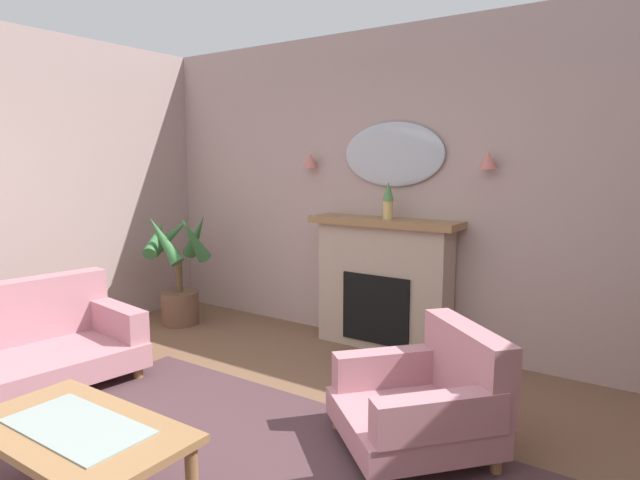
{
  "coord_description": "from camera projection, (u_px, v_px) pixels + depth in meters",
  "views": [
    {
      "loc": [
        1.96,
        -1.51,
        1.65
      ],
      "look_at": [
        -0.19,
        1.63,
        1.1
      ],
      "focal_mm": 30.42,
      "sensor_mm": 36.0,
      "label": 1
    }
  ],
  "objects": [
    {
      "name": "armchair_in_corner",
      "position": [
        427.0,
        398.0,
        3.1
      ],
      "size": [
        1.14,
        1.14,
        0.71
      ],
      "color": "#B77A84",
      "rests_on": "ground"
    },
    {
      "name": "coffee_table",
      "position": [
        78.0,
        438.0,
        2.5
      ],
      "size": [
        1.1,
        0.6,
        0.45
      ],
      "color": "olive",
      "rests_on": "ground"
    },
    {
      "name": "wall_sconce_right",
      "position": [
        488.0,
        160.0,
        4.21
      ],
      "size": [
        0.14,
        0.14,
        0.14
      ],
      "primitive_type": "cone",
      "color": "#D17066"
    },
    {
      "name": "wall_sconce_left",
      "position": [
        310.0,
        160.0,
        5.16
      ],
      "size": [
        0.14,
        0.14,
        0.14
      ],
      "primitive_type": "cone",
      "color": "#D17066"
    },
    {
      "name": "mantel_vase_centre",
      "position": [
        388.0,
        199.0,
        4.61
      ],
      "size": [
        0.1,
        0.1,
        0.32
      ],
      "color": "tan",
      "rests_on": "fireplace"
    },
    {
      "name": "potted_plant_corner_palm",
      "position": [
        178.0,
        271.0,
        5.49
      ],
      "size": [
        0.68,
        0.72,
        1.15
      ],
      "color": "brown",
      "rests_on": "ground"
    },
    {
      "name": "floral_couch",
      "position": [
        4.0,
        351.0,
        3.84
      ],
      "size": [
        1.09,
        1.81,
        0.76
      ],
      "color": "#B77A84",
      "rests_on": "ground"
    },
    {
      "name": "wall_back",
      "position": [
        419.0,
        190.0,
        4.71
      ],
      "size": [
        6.73,
        0.1,
        2.8
      ],
      "primitive_type": "cube",
      "color": "#B29993",
      "rests_on": "ground"
    },
    {
      "name": "fireplace",
      "position": [
        383.0,
        285.0,
        4.77
      ],
      "size": [
        1.36,
        0.36,
        1.16
      ],
      "color": "tan",
      "rests_on": "ground"
    },
    {
      "name": "wall_mirror",
      "position": [
        393.0,
        154.0,
        4.72
      ],
      "size": [
        0.96,
        0.06,
        0.56
      ],
      "primitive_type": "ellipsoid",
      "color": "#B2BCC6"
    }
  ]
}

